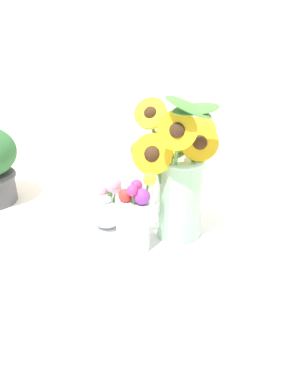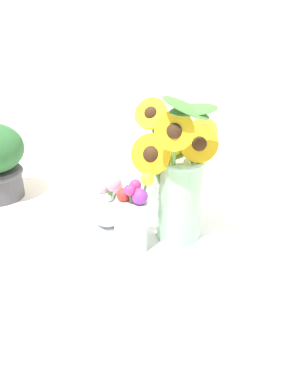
% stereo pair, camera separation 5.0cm
% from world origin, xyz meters
% --- Properties ---
extents(ground_plane, '(6.00, 6.00, 0.00)m').
position_xyz_m(ground_plane, '(0.00, 0.00, 0.00)').
color(ground_plane, silver).
extents(serving_tray, '(0.52, 0.52, 0.02)m').
position_xyz_m(serving_tray, '(-0.00, 0.02, 0.01)').
color(serving_tray, silver).
rests_on(serving_tray, ground_plane).
extents(mason_jar_sunflowers, '(0.20, 0.19, 0.36)m').
position_xyz_m(mason_jar_sunflowers, '(0.08, 0.02, 0.16)').
color(mason_jar_sunflowers, '#99CC9E').
rests_on(mason_jar_sunflowers, serving_tray).
extents(vase_small_center, '(0.09, 0.09, 0.19)m').
position_xyz_m(vase_small_center, '(-0.01, -0.05, 0.09)').
color(vase_small_center, white).
rests_on(vase_small_center, serving_tray).
extents(vase_bulb_right, '(0.08, 0.08, 0.15)m').
position_xyz_m(vase_bulb_right, '(-0.09, 0.02, 0.08)').
color(vase_bulb_right, white).
rests_on(vase_bulb_right, serving_tray).
extents(vase_small_back, '(0.07, 0.07, 0.19)m').
position_xyz_m(vase_small_back, '(-0.03, 0.16, 0.10)').
color(vase_small_back, white).
rests_on(vase_small_back, serving_tray).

